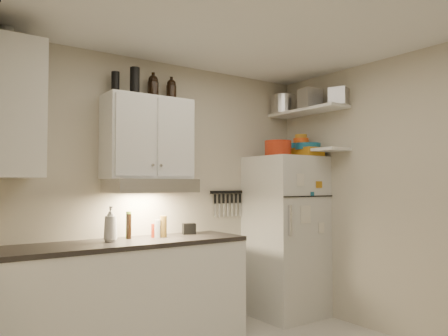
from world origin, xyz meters
TOP-DOWN VIEW (x-y plane):
  - ceiling at (0.00, 0.00)m, footprint 3.20×3.00m
  - back_wall at (0.00, 1.51)m, footprint 3.20×0.02m
  - left_wall at (-1.61, 0.00)m, footprint 0.02×3.00m
  - right_wall at (1.61, 0.00)m, footprint 0.02×3.00m
  - base_cabinet at (-0.55, 1.20)m, footprint 2.10×0.60m
  - countertop at (-0.55, 1.20)m, footprint 2.10×0.62m
  - upper_cabinet at (-0.30, 1.33)m, footprint 0.80×0.33m
  - side_cabinet at (-1.44, 1.20)m, footprint 0.33×0.55m
  - range_hood at (-0.30, 1.27)m, footprint 0.76×0.46m
  - fridge at (1.25, 1.16)m, footprint 0.70×0.68m
  - shelf_hi at (1.45, 1.02)m, footprint 0.30×0.95m
  - shelf_lo at (1.45, 1.02)m, footprint 0.30×0.95m
  - knife_strip at (0.70, 1.49)m, footprint 0.42×0.02m
  - dutch_oven at (1.10, 1.11)m, footprint 0.32×0.32m
  - book_stack at (1.40, 0.97)m, footprint 0.24×0.30m
  - spice_jar at (1.33, 1.17)m, footprint 0.07×0.07m
  - stock_pot at (1.40, 1.36)m, footprint 0.37×0.37m
  - tin_a at (1.39, 0.93)m, footprint 0.23×0.21m
  - tin_b at (1.50, 0.63)m, footprint 0.23×0.23m
  - bowl_teal at (1.45, 1.21)m, footprint 0.21×0.21m
  - bowl_orange at (1.45, 1.12)m, footprint 0.17×0.17m
  - bowl_yellow at (1.45, 1.12)m, footprint 0.13×0.13m
  - plates at (1.41, 0.98)m, footprint 0.31×0.31m
  - growler_a at (-0.21, 1.41)m, footprint 0.13×0.13m
  - growler_b at (-0.02, 1.41)m, footprint 0.13×0.13m
  - thermos_a at (-0.44, 1.31)m, footprint 0.11×0.11m
  - thermos_b at (-0.59, 1.39)m, footprint 0.09×0.09m
  - side_jar at (-1.49, 1.30)m, footprint 0.12×0.12m
  - soap_bottle at (-0.68, 1.23)m, footprint 0.15×0.15m
  - pepper_mill at (-0.17, 1.26)m, footprint 0.06×0.06m
  - oil_bottle at (-0.48, 1.33)m, footprint 0.06×0.06m
  - vinegar_bottle at (-0.48, 1.33)m, footprint 0.06×0.06m
  - clear_bottle at (-0.23, 1.26)m, footprint 0.06×0.06m
  - red_jar at (-0.25, 1.29)m, footprint 0.07×0.07m
  - caddy at (0.15, 1.34)m, footprint 0.14×0.12m

SIDE VIEW (x-z plane):
  - base_cabinet at x=-0.55m, z-range 0.00..0.88m
  - fridge at x=1.25m, z-range 0.00..1.70m
  - countertop at x=-0.55m, z-range 0.88..0.92m
  - caddy at x=0.15m, z-range 0.92..1.02m
  - red_jar at x=-0.25m, z-range 0.92..1.04m
  - clear_bottle at x=-0.23m, z-range 0.92..1.08m
  - pepper_mill at x=-0.17m, z-range 0.92..1.11m
  - vinegar_bottle at x=-0.48m, z-range 0.92..1.14m
  - oil_bottle at x=-0.48m, z-range 0.92..1.16m
  - soap_bottle at x=-0.68m, z-range 0.92..1.25m
  - back_wall at x=0.00m, z-range 0.00..2.60m
  - left_wall at x=-1.61m, z-range 0.00..2.60m
  - right_wall at x=1.61m, z-range 0.00..2.60m
  - knife_strip at x=0.70m, z-range 1.31..1.33m
  - range_hood at x=-0.30m, z-range 1.33..1.45m
  - book_stack at x=1.40m, z-range 1.70..1.80m
  - spice_jar at x=1.33m, z-range 1.70..1.80m
  - shelf_lo at x=1.45m, z-range 1.75..1.77m
  - dutch_oven at x=1.10m, z-range 1.70..1.86m
  - plates at x=1.41m, z-range 1.77..1.84m
  - bowl_teal at x=1.45m, z-range 1.77..1.86m
  - upper_cabinet at x=-0.30m, z-range 1.45..2.20m
  - bowl_orange at x=1.45m, z-range 1.86..1.91m
  - bowl_yellow at x=1.45m, z-range 1.91..1.95m
  - side_cabinet at x=-1.44m, z-range 1.45..2.45m
  - shelf_hi at x=1.45m, z-range 2.19..2.22m
  - tin_b at x=1.50m, z-range 2.21..2.39m
  - thermos_b at x=-0.59m, z-range 2.20..2.41m
  - growler_b at x=-0.02m, z-range 2.20..2.43m
  - tin_a at x=1.39m, z-range 2.21..2.42m
  - stock_pot at x=1.40m, z-range 2.21..2.42m
  - growler_a at x=-0.21m, z-range 2.20..2.44m
  - thermos_a at x=-0.44m, z-range 2.20..2.45m
  - side_jar at x=-1.49m, z-range 2.45..2.59m
  - ceiling at x=0.00m, z-range 2.60..2.62m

